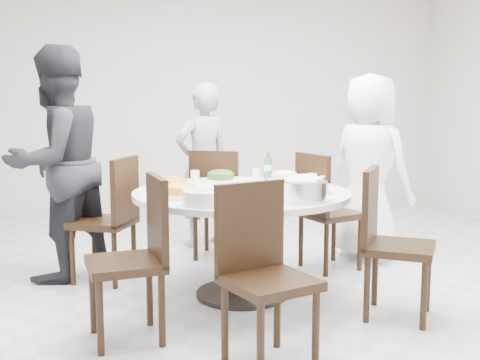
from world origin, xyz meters
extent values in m
cube|color=silver|center=(0.00, 0.00, 0.00)|extent=(6.00, 6.00, 0.01)
cube|color=beige|center=(0.00, 3.00, 1.40)|extent=(6.00, 0.01, 2.80)
cylinder|color=white|center=(-0.20, -0.25, 0.38)|extent=(1.50, 1.50, 0.75)
cube|color=black|center=(0.66, 0.27, 0.47)|extent=(0.53, 0.53, 0.95)
cube|color=black|center=(-0.16, 0.81, 0.47)|extent=(0.56, 0.56, 0.95)
cube|color=black|center=(-1.15, 0.32, 0.47)|extent=(0.56, 0.56, 0.95)
cube|color=black|center=(-1.01, -0.86, 0.47)|extent=(0.47, 0.47, 0.95)
cube|color=black|center=(-0.29, -1.36, 0.47)|extent=(0.54, 0.54, 0.95)
cube|color=black|center=(0.69, -0.85, 0.47)|extent=(0.58, 0.58, 0.95)
imported|color=white|center=(1.09, 0.51, 0.79)|extent=(0.85, 0.93, 1.59)
imported|color=black|center=(-0.24, 1.26, 0.76)|extent=(0.65, 0.54, 1.52)
imported|color=black|center=(-1.48, 0.47, 0.89)|extent=(1.09, 1.09, 1.78)
cylinder|color=white|center=(-0.26, 0.21, 0.78)|extent=(0.26, 0.26, 0.07)
cylinder|color=white|center=(0.21, 0.08, 0.78)|extent=(0.26, 0.26, 0.07)
cylinder|color=white|center=(-0.67, -0.10, 0.79)|extent=(0.27, 0.27, 0.07)
cylinder|color=white|center=(0.23, -0.43, 0.79)|extent=(0.30, 0.30, 0.07)
cylinder|color=white|center=(-0.63, -0.42, 0.79)|extent=(0.29, 0.29, 0.08)
cylinder|color=silver|center=(0.10, -0.71, 0.81)|extent=(0.29, 0.29, 0.12)
cylinder|color=white|center=(-0.52, -0.72, 0.79)|extent=(0.29, 0.29, 0.09)
cylinder|color=#29673A|center=(0.13, 0.28, 0.86)|extent=(0.06, 0.06, 0.22)
cylinder|color=white|center=(-0.18, 0.39, 0.79)|extent=(0.07, 0.07, 0.08)
camera|label=1|loc=(-1.06, -4.26, 1.40)|focal=45.00mm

